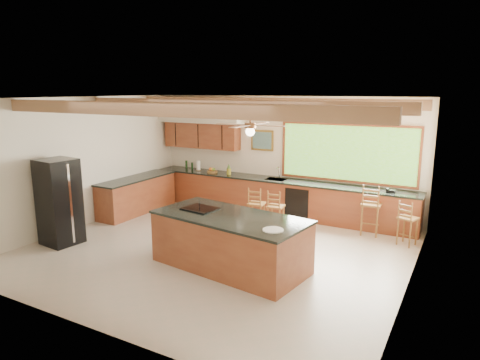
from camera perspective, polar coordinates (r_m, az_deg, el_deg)
The scene contains 9 objects.
ground at distance 8.71m, azimuth -3.21°, elevation -9.32°, with size 7.20×7.20×0.00m, color #BDAF9C.
room_shell at distance 8.81m, azimuth -2.07°, elevation 5.81°, with size 7.27×6.54×3.02m.
counter_run at distance 11.04m, azimuth 0.06°, elevation -2.15°, with size 7.12×3.10×1.22m.
island at distance 7.76m, azimuth -1.33°, elevation -8.18°, with size 2.93×1.68×0.99m.
refrigerator at distance 9.57m, azimuth -22.96°, elevation -2.70°, with size 0.76×0.74×1.78m.
bar_stool_a at distance 9.76m, azimuth 2.06°, elevation -3.29°, with size 0.41×0.41×1.00m.
bar_stool_b at distance 9.61m, azimuth 4.66°, elevation -3.65°, with size 0.38×0.38×0.97m.
bar_stool_c at distance 9.76m, azimuth 17.05°, elevation -3.27°, with size 0.43×0.43×1.15m.
bar_stool_d at distance 9.40m, azimuth 21.45°, elevation -4.89°, with size 0.44×0.44×0.96m.
Camera 1 is at (4.31, -6.87, 3.17)m, focal length 32.00 mm.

